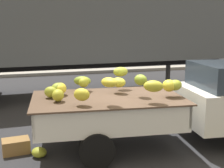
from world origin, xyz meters
TOP-DOWN VIEW (x-y plane):
  - ground at (0.00, 0.00)m, footprint 220.00×220.00m
  - curb_strip at (0.00, 9.60)m, footprint 80.00×0.80m
  - pickup_truck at (1.23, -0.30)m, footprint 5.38×2.16m
  - semi_trailer at (-0.29, 4.93)m, footprint 12.08×2.98m
  - fallen_banana_bunch_near_tailgate at (-2.18, -0.16)m, footprint 0.40×0.40m
  - produce_crate at (-2.61, 0.18)m, footprint 0.56×0.42m

SIDE VIEW (x-z plane):
  - ground at x=0.00m, z-range 0.00..0.00m
  - curb_strip at x=0.00m, z-range 0.00..0.16m
  - fallen_banana_bunch_near_tailgate at x=-2.18m, z-range 0.00..0.19m
  - produce_crate at x=-2.61m, z-range 0.00..0.28m
  - pickup_truck at x=1.23m, z-range 0.04..1.74m
  - semi_trailer at x=-0.29m, z-range 0.57..4.52m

